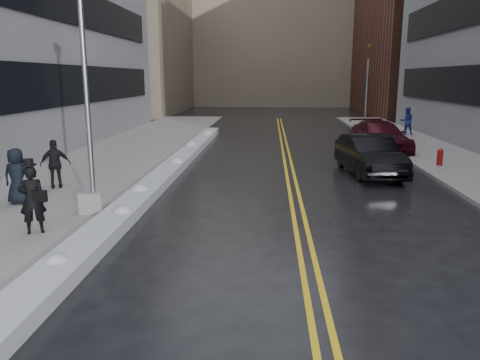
% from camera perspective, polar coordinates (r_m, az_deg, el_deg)
% --- Properties ---
extents(ground, '(160.00, 160.00, 0.00)m').
position_cam_1_polar(ground, '(11.28, -4.95, -7.80)').
color(ground, black).
rests_on(ground, ground).
extents(sidewalk_west, '(5.50, 50.00, 0.15)m').
position_cam_1_polar(sidewalk_west, '(22.09, -15.95, 2.00)').
color(sidewalk_west, gray).
rests_on(sidewalk_west, ground).
extents(sidewalk_east, '(4.00, 50.00, 0.15)m').
position_cam_1_polar(sidewalk_east, '(22.43, 25.49, 1.41)').
color(sidewalk_east, gray).
rests_on(sidewalk_east, ground).
extents(lane_line_left, '(0.12, 50.00, 0.01)m').
position_cam_1_polar(lane_line_left, '(20.84, 5.56, 1.62)').
color(lane_line_left, gold).
rests_on(lane_line_left, ground).
extents(lane_line_right, '(0.12, 50.00, 0.01)m').
position_cam_1_polar(lane_line_right, '(20.85, 6.38, 1.61)').
color(lane_line_right, gold).
rests_on(lane_line_right, ground).
extents(snow_ridge, '(0.90, 30.00, 0.34)m').
position_cam_1_polar(snow_ridge, '(19.27, -8.66, 1.15)').
color(snow_ridge, silver).
rests_on(snow_ridge, ground).
extents(building_west_far, '(14.00, 22.00, 18.00)m').
position_cam_1_polar(building_west_far, '(57.32, -14.41, 17.17)').
color(building_west_far, gray).
rests_on(building_west_far, ground).
extents(building_far, '(36.00, 16.00, 22.00)m').
position_cam_1_polar(building_far, '(70.82, 4.14, 18.16)').
color(building_far, gray).
rests_on(building_far, ground).
extents(lamppost, '(0.65, 0.65, 7.62)m').
position_cam_1_polar(lamppost, '(13.47, -17.96, 6.04)').
color(lamppost, gray).
rests_on(lamppost, sidewalk_west).
extents(fire_hydrant, '(0.26, 0.26, 0.73)m').
position_cam_1_polar(fire_hydrant, '(22.00, 23.19, 2.68)').
color(fire_hydrant, maroon).
rests_on(fire_hydrant, sidewalk_east).
extents(traffic_signal, '(0.16, 0.20, 6.00)m').
position_cam_1_polar(traffic_signal, '(35.14, 15.22, 11.21)').
color(traffic_signal, gray).
rests_on(traffic_signal, sidewalk_east).
extents(pedestrian_fedora, '(0.73, 0.62, 1.68)m').
position_cam_1_polar(pedestrian_fedora, '(12.39, -24.00, -2.21)').
color(pedestrian_fedora, black).
rests_on(pedestrian_fedora, sidewalk_west).
extents(pedestrian_c, '(0.83, 0.54, 1.69)m').
position_cam_1_polar(pedestrian_c, '(15.49, -25.54, 0.43)').
color(pedestrian_c, black).
rests_on(pedestrian_c, sidewalk_west).
extents(pedestrian_d, '(1.07, 0.77, 1.68)m').
position_cam_1_polar(pedestrian_d, '(17.17, -21.58, 1.82)').
color(pedestrian_d, black).
rests_on(pedestrian_d, sidewalk_west).
extents(pedestrian_east, '(0.88, 0.69, 1.80)m').
position_cam_1_polar(pedestrian_east, '(33.06, 19.66, 6.79)').
color(pedestrian_east, navy).
rests_on(pedestrian_east, sidewalk_east).
extents(car_black, '(2.24, 5.06, 1.61)m').
position_cam_1_polar(car_black, '(19.69, 15.50, 2.96)').
color(car_black, black).
rests_on(car_black, ground).
extents(car_maroon, '(2.76, 5.66, 1.59)m').
position_cam_1_polar(car_maroon, '(26.12, 16.67, 5.10)').
color(car_maroon, '#3E0915').
rests_on(car_maroon, ground).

